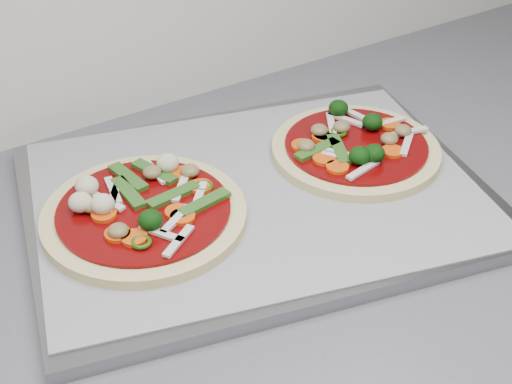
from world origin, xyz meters
TOP-DOWN VIEW (x-y plane):
  - base_cabinet at (0.00, 1.30)m, footprint 3.60×0.60m
  - baking_tray at (-0.38, 1.35)m, footprint 0.55×0.45m
  - parchment at (-0.38, 1.35)m, footprint 0.53×0.44m
  - pizza_left at (-0.50, 1.37)m, footprint 0.27×0.27m
  - pizza_right at (-0.25, 1.35)m, footprint 0.27×0.27m

SIDE VIEW (x-z plane):
  - base_cabinet at x=0.00m, z-range 0.00..0.86m
  - baking_tray at x=-0.38m, z-range 0.90..0.92m
  - parchment at x=-0.38m, z-range 0.92..0.92m
  - pizza_right at x=-0.25m, z-range 0.91..0.94m
  - pizza_left at x=-0.50m, z-range 0.91..0.94m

